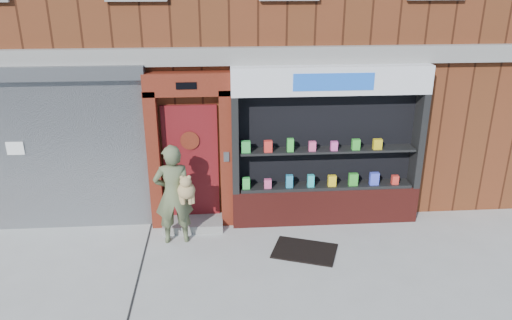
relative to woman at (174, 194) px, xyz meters
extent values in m
plane|color=#9E9E99|center=(1.02, -1.23, -0.92)|extent=(80.00, 80.00, 0.00)
cube|color=gray|center=(1.02, 0.69, 2.23)|extent=(12.00, 0.16, 0.30)
cube|color=gray|center=(-1.98, 0.71, 0.48)|extent=(3.00, 0.10, 2.80)
cube|color=slate|center=(-1.98, 0.65, 2.00)|extent=(3.10, 0.30, 0.24)
cube|color=white|center=(-2.78, 0.64, 0.68)|extent=(0.30, 0.01, 0.24)
cube|color=#571A0F|center=(-0.38, 0.63, 0.38)|extent=(0.22, 0.28, 2.60)
cube|color=#571A0F|center=(0.92, 0.63, 0.38)|extent=(0.22, 0.28, 2.60)
cube|color=#571A0F|center=(0.27, 0.63, 1.78)|extent=(1.50, 0.28, 0.40)
cube|color=black|center=(0.27, 0.48, 1.78)|extent=(0.35, 0.01, 0.12)
cube|color=#601115|center=(0.27, 0.74, 0.28)|extent=(1.00, 0.06, 2.20)
cylinder|color=black|center=(0.27, 0.70, 0.73)|extent=(0.28, 0.02, 0.28)
cylinder|color=#571A0F|center=(0.27, 0.69, 0.73)|extent=(0.34, 0.02, 0.34)
cube|color=gray|center=(0.27, 0.47, -0.84)|extent=(1.10, 0.55, 0.15)
cube|color=slate|center=(0.92, 0.48, 0.48)|extent=(0.10, 0.02, 0.18)
cube|color=#5F1B16|center=(2.77, 0.57, -0.57)|extent=(3.50, 0.40, 0.70)
cube|color=black|center=(1.08, 0.57, 0.68)|extent=(0.12, 0.40, 1.80)
cube|color=black|center=(4.46, 0.57, 0.68)|extent=(0.12, 0.40, 1.80)
cube|color=black|center=(2.77, 0.75, 0.68)|extent=(3.30, 0.03, 1.80)
cube|color=black|center=(2.77, 0.57, -0.19)|extent=(3.20, 0.36, 0.06)
cube|color=black|center=(2.77, 0.57, 0.53)|extent=(3.20, 0.36, 0.04)
cube|color=white|center=(2.77, 0.57, 1.83)|extent=(3.50, 0.40, 0.50)
cube|color=blue|center=(2.77, 0.36, 1.83)|extent=(1.40, 0.01, 0.30)
cube|color=green|center=(1.27, 0.49, -0.05)|extent=(0.14, 0.09, 0.21)
cube|color=#DE4A81|center=(1.67, 0.49, -0.07)|extent=(0.13, 0.09, 0.17)
cube|color=teal|center=(2.07, 0.49, -0.04)|extent=(0.12, 0.09, 0.24)
cube|color=#26B9BF|center=(2.47, 0.49, -0.04)|extent=(0.12, 0.09, 0.23)
cube|color=yellow|center=(2.87, 0.49, -0.05)|extent=(0.15, 0.09, 0.21)
cube|color=green|center=(3.27, 0.49, -0.04)|extent=(0.16, 0.09, 0.24)
cube|color=#4352E6|center=(3.67, 0.49, -0.04)|extent=(0.16, 0.09, 0.24)
cube|color=red|center=(4.07, 0.49, -0.07)|extent=(0.12, 0.09, 0.17)
cube|color=green|center=(1.27, 0.49, 0.66)|extent=(0.16, 0.09, 0.21)
cube|color=red|center=(1.67, 0.49, 0.66)|extent=(0.15, 0.09, 0.21)
cube|color=green|center=(2.07, 0.49, 0.67)|extent=(0.12, 0.09, 0.24)
cube|color=#EA4E84|center=(2.47, 0.49, 0.64)|extent=(0.12, 0.09, 0.17)
cube|color=#EB4EA8|center=(2.87, 0.49, 0.63)|extent=(0.12, 0.09, 0.16)
cube|color=green|center=(3.27, 0.49, 0.65)|extent=(0.14, 0.09, 0.19)
cube|color=gold|center=(3.67, 0.49, 0.65)|extent=(0.16, 0.09, 0.19)
imported|color=#56603F|center=(-0.02, 0.01, -0.01)|extent=(0.70, 0.49, 1.82)
sphere|color=#A28351|center=(0.22, -0.08, 0.10)|extent=(0.30, 0.30, 0.30)
sphere|color=#A28351|center=(0.22, -0.13, 0.28)|extent=(0.20, 0.20, 0.20)
sphere|color=#A28351|center=(0.15, -0.13, 0.36)|extent=(0.07, 0.07, 0.07)
sphere|color=#A28351|center=(0.28, -0.13, 0.36)|extent=(0.07, 0.07, 0.07)
cylinder|color=#A28351|center=(0.11, -0.08, -0.05)|extent=(0.07, 0.07, 0.18)
cylinder|color=#A28351|center=(0.32, -0.08, -0.05)|extent=(0.07, 0.07, 0.18)
cylinder|color=#A28351|center=(0.15, -0.10, -0.05)|extent=(0.07, 0.07, 0.18)
cylinder|color=#A28351|center=(0.28, -0.10, -0.05)|extent=(0.07, 0.07, 0.18)
cube|color=black|center=(2.21, -0.54, -0.90)|extent=(1.24, 1.05, 0.03)
camera|label=1|loc=(0.82, -7.88, 3.65)|focal=35.00mm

